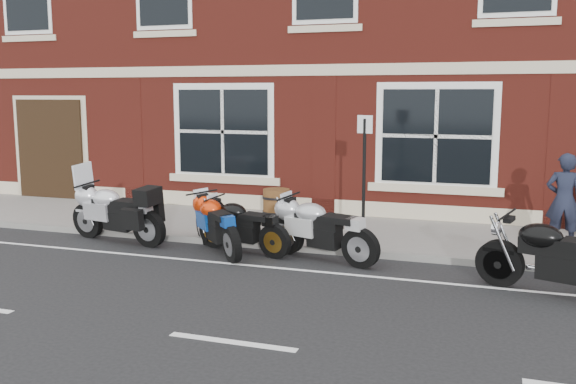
% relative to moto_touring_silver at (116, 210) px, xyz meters
% --- Properties ---
extents(ground, '(80.00, 80.00, 0.00)m').
position_rel_moto_touring_silver_xyz_m(ground, '(4.23, -1.01, -0.62)').
color(ground, black).
rests_on(ground, ground).
extents(sidewalk, '(30.00, 3.00, 0.12)m').
position_rel_moto_touring_silver_xyz_m(sidewalk, '(4.23, 1.99, -0.56)').
color(sidewalk, slate).
rests_on(sidewalk, ground).
extents(kerb, '(30.00, 0.16, 0.12)m').
position_rel_moto_touring_silver_xyz_m(kerb, '(4.23, 0.41, -0.56)').
color(kerb, slate).
rests_on(kerb, ground).
extents(moto_touring_silver, '(2.30, 0.67, 1.53)m').
position_rel_moto_touring_silver_xyz_m(moto_touring_silver, '(0.00, 0.00, 0.00)').
color(moto_touring_silver, black).
rests_on(moto_touring_silver, ground).
extents(moto_sport_red, '(1.59, 1.64, 0.97)m').
position_rel_moto_touring_silver_xyz_m(moto_sport_red, '(2.26, -0.15, -0.07)').
color(moto_sport_red, black).
rests_on(moto_sport_red, ground).
extents(moto_sport_black, '(1.99, 0.67, 0.91)m').
position_rel_moto_touring_silver_xyz_m(moto_sport_black, '(2.68, -0.00, -0.10)').
color(moto_sport_black, black).
rests_on(moto_sport_black, ground).
extents(moto_sport_silver, '(2.16, 0.88, 1.01)m').
position_rel_moto_touring_silver_xyz_m(moto_sport_silver, '(4.19, -0.07, -0.04)').
color(moto_sport_silver, black).
rests_on(moto_sport_silver, ground).
extents(moto_naked_black, '(2.25, 0.93, 1.05)m').
position_rel_moto_touring_silver_xyz_m(moto_naked_black, '(7.88, -0.92, -0.02)').
color(moto_naked_black, black).
rests_on(moto_naked_black, ground).
extents(pedestrian_left, '(0.63, 0.42, 1.71)m').
position_rel_moto_touring_silver_xyz_m(pedestrian_left, '(8.20, 1.81, 0.36)').
color(pedestrian_left, black).
rests_on(pedestrian_left, sidewalk).
extents(barrel_planter, '(0.62, 0.62, 0.69)m').
position_rel_moto_touring_silver_xyz_m(barrel_planter, '(2.45, 2.48, -0.16)').
color(barrel_planter, '#451D12').
rests_on(barrel_planter, sidewalk).
extents(parking_sign, '(0.31, 0.15, 2.36)m').
position_rel_moto_touring_silver_xyz_m(parking_sign, '(4.66, 1.19, 0.86)').
color(parking_sign, black).
rests_on(parking_sign, sidewalk).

